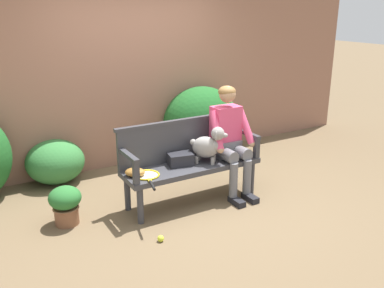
{
  "coord_description": "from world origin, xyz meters",
  "views": [
    {
      "loc": [
        -2.32,
        -3.98,
        2.26
      ],
      "look_at": [
        0.0,
        0.0,
        0.73
      ],
      "focal_mm": 39.44,
      "sensor_mm": 36.0,
      "label": 1
    }
  ],
  "objects_px": {
    "person_seated": "(229,136)",
    "baseball_glove": "(135,172)",
    "dog_on_bench": "(209,145)",
    "tennis_racket": "(147,176)",
    "garden_bench": "(192,169)",
    "potted_plant": "(65,203)",
    "tennis_ball": "(161,239)",
    "sports_bag": "(180,159)"
  },
  "relations": [
    {
      "from": "garden_bench",
      "to": "baseball_glove",
      "type": "relative_size",
      "value": 7.54
    },
    {
      "from": "dog_on_bench",
      "to": "tennis_racket",
      "type": "xyz_separation_m",
      "value": [
        -0.81,
        -0.03,
        -0.21
      ]
    },
    {
      "from": "tennis_ball",
      "to": "potted_plant",
      "type": "xyz_separation_m",
      "value": [
        -0.71,
        0.84,
        0.21
      ]
    },
    {
      "from": "person_seated",
      "to": "tennis_racket",
      "type": "height_order",
      "value": "person_seated"
    },
    {
      "from": "tennis_racket",
      "to": "baseball_glove",
      "type": "bearing_deg",
      "value": 142.96
    },
    {
      "from": "garden_bench",
      "to": "tennis_ball",
      "type": "xyz_separation_m",
      "value": [
        -0.73,
        -0.63,
        -0.38
      ]
    },
    {
      "from": "tennis_racket",
      "to": "baseball_glove",
      "type": "height_order",
      "value": "baseball_glove"
    },
    {
      "from": "baseball_glove",
      "to": "tennis_ball",
      "type": "distance_m",
      "value": 0.8
    },
    {
      "from": "person_seated",
      "to": "potted_plant",
      "type": "distance_m",
      "value": 2.03
    },
    {
      "from": "tennis_ball",
      "to": "sports_bag",
      "type": "bearing_deg",
      "value": 48.51
    },
    {
      "from": "tennis_racket",
      "to": "baseball_glove",
      "type": "distance_m",
      "value": 0.14
    },
    {
      "from": "person_seated",
      "to": "tennis_ball",
      "type": "xyz_separation_m",
      "value": [
        -1.25,
        -0.62,
        -0.71
      ]
    },
    {
      "from": "garden_bench",
      "to": "baseball_glove",
      "type": "distance_m",
      "value": 0.72
    },
    {
      "from": "garden_bench",
      "to": "tennis_racket",
      "type": "distance_m",
      "value": 0.62
    },
    {
      "from": "dog_on_bench",
      "to": "tennis_racket",
      "type": "relative_size",
      "value": 0.76
    },
    {
      "from": "garden_bench",
      "to": "potted_plant",
      "type": "height_order",
      "value": "garden_bench"
    },
    {
      "from": "person_seated",
      "to": "sports_bag",
      "type": "relative_size",
      "value": 4.81
    },
    {
      "from": "person_seated",
      "to": "dog_on_bench",
      "type": "relative_size",
      "value": 3.05
    },
    {
      "from": "garden_bench",
      "to": "tennis_racket",
      "type": "relative_size",
      "value": 2.85
    },
    {
      "from": "dog_on_bench",
      "to": "tennis_ball",
      "type": "height_order",
      "value": "dog_on_bench"
    },
    {
      "from": "dog_on_bench",
      "to": "sports_bag",
      "type": "bearing_deg",
      "value": 162.72
    },
    {
      "from": "garden_bench",
      "to": "dog_on_bench",
      "type": "distance_m",
      "value": 0.35
    },
    {
      "from": "garden_bench",
      "to": "person_seated",
      "type": "height_order",
      "value": "person_seated"
    },
    {
      "from": "garden_bench",
      "to": "potted_plant",
      "type": "xyz_separation_m",
      "value": [
        -1.44,
        0.21,
        -0.17
      ]
    },
    {
      "from": "tennis_racket",
      "to": "potted_plant",
      "type": "xyz_separation_m",
      "value": [
        -0.83,
        0.28,
        -0.24
      ]
    },
    {
      "from": "baseball_glove",
      "to": "sports_bag",
      "type": "bearing_deg",
      "value": 39.28
    },
    {
      "from": "dog_on_bench",
      "to": "garden_bench",
      "type": "bearing_deg",
      "value": 166.62
    },
    {
      "from": "garden_bench",
      "to": "sports_bag",
      "type": "relative_size",
      "value": 5.92
    },
    {
      "from": "sports_bag",
      "to": "tennis_ball",
      "type": "distance_m",
      "value": 1.05
    },
    {
      "from": "person_seated",
      "to": "tennis_racket",
      "type": "bearing_deg",
      "value": -176.84
    },
    {
      "from": "tennis_ball",
      "to": "person_seated",
      "type": "bearing_deg",
      "value": 26.38
    },
    {
      "from": "garden_bench",
      "to": "tennis_ball",
      "type": "distance_m",
      "value": 1.04
    },
    {
      "from": "person_seated",
      "to": "baseball_glove",
      "type": "bearing_deg",
      "value": 179.2
    },
    {
      "from": "potted_plant",
      "to": "baseball_glove",
      "type": "bearing_deg",
      "value": -15.47
    },
    {
      "from": "person_seated",
      "to": "baseball_glove",
      "type": "relative_size",
      "value": 6.12
    },
    {
      "from": "dog_on_bench",
      "to": "tennis_racket",
      "type": "distance_m",
      "value": 0.84
    },
    {
      "from": "garden_bench",
      "to": "potted_plant",
      "type": "relative_size",
      "value": 3.86
    },
    {
      "from": "person_seated",
      "to": "dog_on_bench",
      "type": "distance_m",
      "value": 0.32
    },
    {
      "from": "dog_on_bench",
      "to": "potted_plant",
      "type": "xyz_separation_m",
      "value": [
        -1.64,
        0.25,
        -0.45
      ]
    },
    {
      "from": "dog_on_bench",
      "to": "potted_plant",
      "type": "distance_m",
      "value": 1.72
    },
    {
      "from": "sports_bag",
      "to": "baseball_glove",
      "type": "bearing_deg",
      "value": -175.31
    },
    {
      "from": "person_seated",
      "to": "sports_bag",
      "type": "distance_m",
      "value": 0.67
    }
  ]
}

